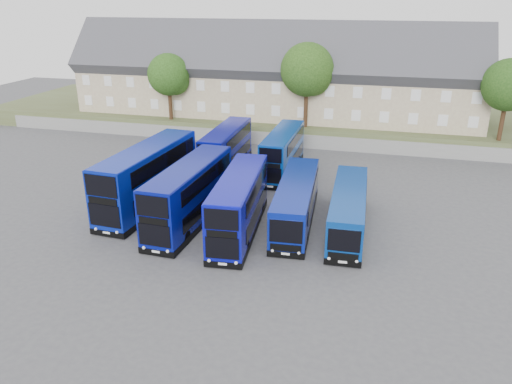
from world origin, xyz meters
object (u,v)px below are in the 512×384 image
at_px(dd_front_mid, 190,195).
at_px(coach_east_a, 296,203).
at_px(tree_west, 170,76).
at_px(tree_mid, 309,72).
at_px(dd_front_left, 148,178).
at_px(tree_east, 510,87).

height_order(dd_front_mid, coach_east_a, dd_front_mid).
height_order(tree_west, tree_mid, tree_mid).
distance_m(dd_front_mid, coach_east_a, 7.82).
bearing_deg(dd_front_left, tree_west, 112.14).
height_order(dd_front_left, dd_front_mid, dd_front_left).
distance_m(coach_east_a, tree_west, 28.26).
bearing_deg(tree_mid, dd_front_left, -113.62).
bearing_deg(tree_east, coach_east_a, -130.20).
distance_m(dd_front_left, dd_front_mid, 4.85).
xyz_separation_m(dd_front_mid, tree_mid, (4.79, 23.05, 5.90)).
height_order(coach_east_a, tree_mid, tree_mid).
bearing_deg(tree_mid, tree_east, -1.43).
bearing_deg(tree_east, dd_front_left, -144.98).
xyz_separation_m(coach_east_a, tree_east, (17.29, 20.46, 5.83)).
xyz_separation_m(dd_front_mid, coach_east_a, (7.50, 2.10, -0.61)).
distance_m(tree_west, tree_east, 36.00).
bearing_deg(tree_mid, dd_front_mid, -101.75).
distance_m(tree_mid, tree_east, 20.02).
bearing_deg(dd_front_mid, coach_east_a, 17.87).
xyz_separation_m(tree_west, tree_mid, (16.00, 0.50, 1.02)).
height_order(coach_east_a, tree_west, tree_west).
distance_m(coach_east_a, tree_east, 27.41).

